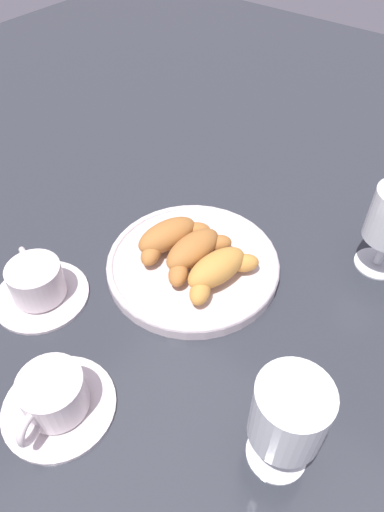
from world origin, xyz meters
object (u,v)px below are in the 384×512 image
croissant_large (170,236)px  juice_glass_left (289,416)px  pastry_plate (192,265)px  croissant_small (194,252)px  coffee_cup_far (54,398)px  croissant_extra (218,270)px  coffee_cup_near (38,284)px

croissant_large → juice_glass_left: 0.34m
croissant_large → juice_glass_left: (0.17, 0.29, 0.05)m
pastry_plate → croissant_small: bearing=84.5°
croissant_large → coffee_cup_far: bearing=11.8°
croissant_extra → coffee_cup_near: (0.17, -0.19, -0.01)m
coffee_cup_far → juice_glass_left: size_ratio=0.97×
pastry_plate → croissant_extra: (0.01, 0.05, 0.03)m
coffee_cup_near → juice_glass_left: bearing=92.0°
pastry_plate → croissant_small: 0.03m
coffee_cup_near → coffee_cup_far: (0.10, 0.15, 0.00)m
croissant_small → coffee_cup_far: bearing=1.9°
pastry_plate → coffee_cup_near: bearing=-38.8°
croissant_extra → coffee_cup_near: croissant_extra is taller
croissant_large → croissant_extra: 0.10m
pastry_plate → croissant_small: croissant_small is taller
croissant_small → juice_glass_left: size_ratio=0.97×
croissant_large → coffee_cup_near: (0.18, -0.09, -0.01)m
croissant_large → croissant_extra: size_ratio=0.99×
juice_glass_left → croissant_extra: bearing=-128.9°
coffee_cup_near → croissant_small: bearing=140.5°
coffee_cup_near → juice_glass_left: juice_glass_left is taller
croissant_small → juice_glass_left: bearing=56.2°
croissant_large → croissant_small: bearing=82.8°
pastry_plate → coffee_cup_far: size_ratio=1.93×
pastry_plate → croissant_large: bearing=-97.3°
croissant_small → coffee_cup_near: 0.23m
coffee_cup_far → juice_glass_left: (-0.11, 0.23, 0.07)m
croissant_small → croissant_extra: (0.01, 0.05, 0.00)m
croissant_small → croissant_extra: bearing=81.8°
croissant_large → juice_glass_left: bearing=60.0°
coffee_cup_far → pastry_plate: bearing=-177.5°
coffee_cup_far → juice_glass_left: bearing=115.9°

